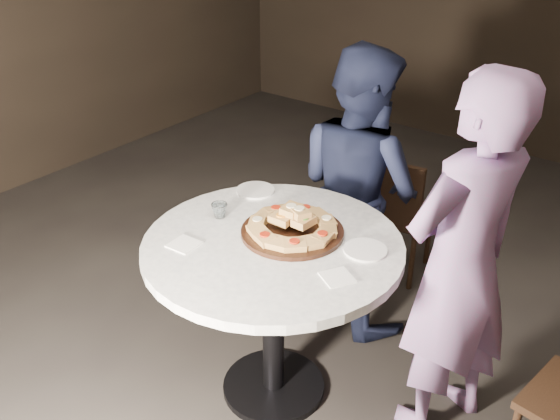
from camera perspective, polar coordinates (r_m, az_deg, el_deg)
name	(u,v)px	position (r m, az deg, el deg)	size (l,w,h in m)	color
floor	(290,380)	(3.17, 0.92, -15.31)	(7.00, 7.00, 0.00)	black
table	(273,272)	(2.70, -0.65, -5.71)	(1.47, 1.47, 0.83)	black
serving_board	(292,232)	(2.67, 1.13, -2.00)	(0.44, 0.44, 0.02)	black
focaccia_pile	(293,223)	(2.66, 1.18, -1.23)	(0.39, 0.40, 0.10)	#AC7D42
plate_left	(255,190)	(3.03, -2.26, 1.82)	(0.19, 0.19, 0.01)	white
plate_right	(365,250)	(2.58, 7.80, -3.63)	(0.18, 0.18, 0.01)	white
water_glass	(220,211)	(2.80, -5.55, -0.05)	(0.07, 0.07, 0.07)	silver
napkin_near	(184,244)	(2.63, -8.76, -3.12)	(0.11, 0.11, 0.01)	white
napkin_far	(337,277)	(2.40, 5.25, -6.14)	(0.11, 0.11, 0.01)	white
chair_far	(395,209)	(3.71, 10.43, 0.08)	(0.42, 0.44, 0.80)	black
diner_navy	(359,189)	(3.24, 7.21, 1.91)	(0.73, 0.57, 1.51)	black
diner_teal	(460,267)	(2.58, 16.16, -5.01)	(0.60, 0.39, 1.63)	slate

